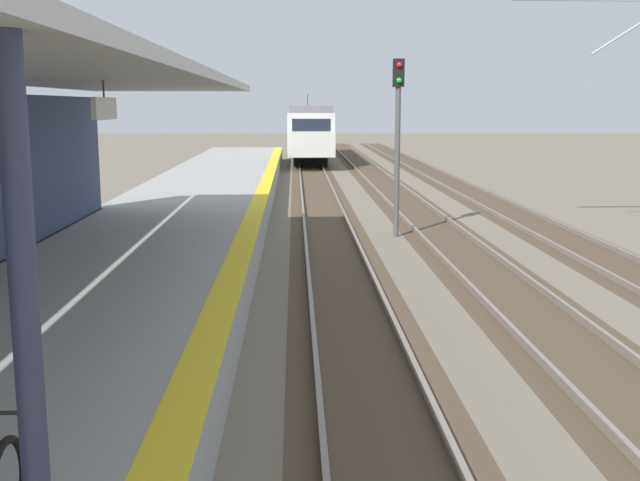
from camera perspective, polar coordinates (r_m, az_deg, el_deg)
station_platform at (r=17.41m, az=-13.01°, el=-1.76°), size 5.00×80.00×0.91m
track_pair_nearest_platform at (r=21.10m, az=0.95°, el=-0.61°), size 2.34×120.00×0.16m
track_pair_middle at (r=21.54m, az=10.02°, el=-0.54°), size 2.34×120.00×0.16m
track_pair_far_side at (r=22.49m, az=18.53°, el=-0.47°), size 2.34×120.00×0.16m
approaching_train at (r=56.30m, az=-0.83°, el=8.10°), size 2.93×19.60×4.76m
rail_signal_post at (r=23.16m, az=5.69°, el=8.11°), size 0.32×0.34×5.20m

